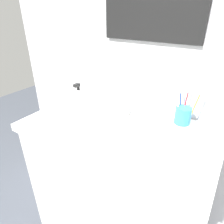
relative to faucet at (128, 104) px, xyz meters
The scene contains 10 objects.
tiled_wall_back 0.33m from the faucet, 83.94° to the left, with size 2.16×0.04×2.40m, color silver.
vanity_counter 0.52m from the faucet, 81.59° to the right, with size 0.96×0.57×0.87m.
sink_basin 0.22m from the faucet, 90.00° to the right, with size 0.41×0.41×0.13m.
faucet is the anchor object (origin of this frame).
toothbrush_cup 0.29m from the faucet, 16.32° to the left, with size 0.08×0.08×0.09m, color #338CCC.
toothbrush_blue 0.27m from the faucet, 22.73° to the left, with size 0.04×0.02×0.17m.
toothbrush_red 0.30m from the faucet, 22.72° to the left, with size 0.01×0.04×0.18m.
toothbrush_yellow 0.34m from the faucet, 14.21° to the left, with size 0.05×0.02×0.19m.
toothbrush_white 0.26m from the faucet, 16.98° to the left, with size 0.03×0.02×0.18m.
soap_dispenser 0.28m from the faucet, 156.76° to the right, with size 0.05×0.06×0.17m.
Camera 1 is at (0.45, -0.73, 1.40)m, focal length 31.84 mm.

